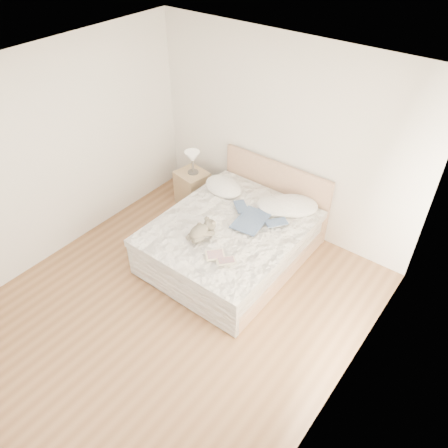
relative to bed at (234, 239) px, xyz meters
The scene contains 16 objects.
floor 1.23m from the bed, 90.00° to the right, with size 4.00×4.50×0.00m, color brown.
ceiling 2.67m from the bed, 90.00° to the right, with size 4.00×4.50×0.00m, color silver.
wall_back 1.49m from the bed, 90.00° to the left, with size 4.00×0.02×2.70m, color white.
wall_left 2.55m from the bed, 149.21° to the right, with size 0.02×4.50×2.70m, color white.
wall_right 2.55m from the bed, 30.79° to the right, with size 0.02×4.50×2.70m, color white.
window 2.46m from the bed, 24.16° to the right, with size 0.02×1.30×1.10m, color white.
bed is the anchor object (origin of this frame).
nightstand 1.38m from the bed, 154.39° to the left, with size 0.45×0.40×0.56m, color #A0855E.
table_lamp 1.46m from the bed, 153.46° to the left, with size 0.28×0.28×0.36m.
pillow_left 0.83m from the bed, 137.99° to the left, with size 0.61×0.43×0.18m, color white.
pillow_middle 0.71m from the bed, 62.78° to the left, with size 0.54×0.38×0.16m, color white.
pillow_right 0.90m from the bed, 57.80° to the left, with size 0.67×0.47×0.20m, color white.
blouse 0.39m from the bed, 32.72° to the left, with size 0.56×0.59×0.02m, color navy, non-canonical shape.
photo_book 0.83m from the bed, 135.52° to the left, with size 0.33×0.23×0.02m, color silver.
childrens_book 0.81m from the bed, 65.57° to the right, with size 0.33×0.22×0.02m, color beige.
teddy_bear 0.65m from the bed, 103.51° to the right, with size 0.25×0.35×0.19m, color #625A4C, non-canonical shape.
Camera 1 is at (2.58, -2.37, 4.10)m, focal length 35.00 mm.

